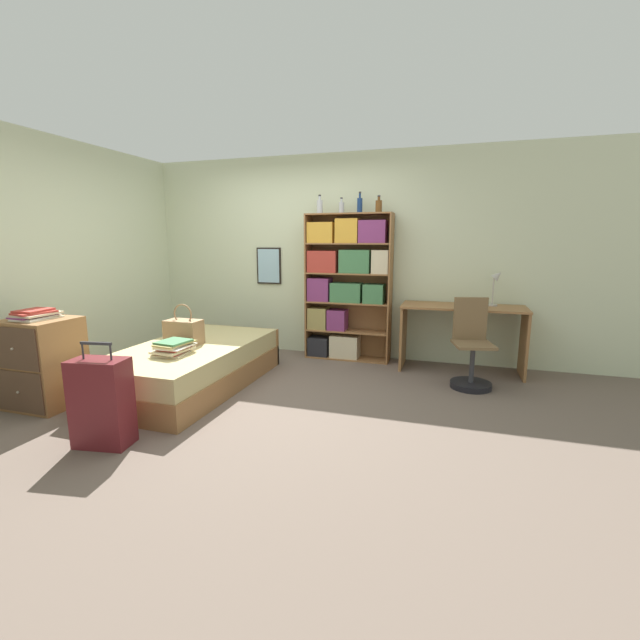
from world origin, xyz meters
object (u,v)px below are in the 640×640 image
object	(u,v)px
bottle_brown	(341,207)
desk_chair	(471,358)
bookcase	(344,284)
bed	(193,366)
bottle_clear	(360,205)
bottle_blue	(379,206)
desk_lamp	(496,281)
bottle_green	(320,206)
suitcase	(102,403)
magazine_pile_on_dresser	(35,315)
desk	(462,325)
dresser	(43,363)
book_stack_on_bed	(174,348)
handbag	(184,332)

from	to	relation	value
bottle_brown	desk_chair	distance (m)	2.37
bottle_brown	bookcase	bearing A→B (deg)	-34.71
bed	bottle_clear	bearing A→B (deg)	47.79
bottle_blue	desk_lamp	xyz separation A→B (m)	(1.37, 0.01, -0.86)
bed	bottle_green	size ratio (longest dim) A/B	9.06
suitcase	bookcase	size ratio (longest dim) A/B	0.43
suitcase	magazine_pile_on_dresser	xyz separation A→B (m)	(-1.12, 0.46, 0.53)
magazine_pile_on_dresser	bed	bearing A→B (deg)	41.92
bottle_brown	desk_chair	xyz separation A→B (m)	(1.60, -0.70, -1.60)
suitcase	bottle_brown	size ratio (longest dim) A/B	4.12
suitcase	bookcase	xyz separation A→B (m)	(1.11, 2.88, 0.64)
magazine_pile_on_dresser	desk	distance (m)	4.35
desk	dresser	bearing A→B (deg)	-148.25
bed	dresser	bearing A→B (deg)	-138.76
bottle_clear	desk	distance (m)	1.89
magazine_pile_on_dresser	bottle_green	world-z (taller)	bottle_green
dresser	bottle_green	size ratio (longest dim) A/B	3.59
magazine_pile_on_dresser	bottle_brown	bearing A→B (deg)	48.41
dresser	bottle_blue	size ratio (longest dim) A/B	4.13
bottle_blue	desk	world-z (taller)	bottle_blue
bottle_green	bottle_blue	distance (m)	0.74
dresser	desk_chair	distance (m)	4.16
book_stack_on_bed	suitcase	xyz separation A→B (m)	(0.07, -0.97, -0.18)
dresser	magazine_pile_on_dresser	bearing A→B (deg)	-77.59
desk_lamp	desk_chair	world-z (taller)	desk_lamp
handbag	book_stack_on_bed	world-z (taller)	handbag
dresser	bookcase	size ratio (longest dim) A/B	0.44
bed	bottle_brown	xyz separation A→B (m)	(1.19, 1.56, 1.70)
bookcase	dresser	bearing A→B (deg)	-132.92
desk	suitcase	bearing A→B (deg)	-132.85
bed	magazine_pile_on_dresser	world-z (taller)	magazine_pile_on_dresser
dresser	bookcase	xyz separation A→B (m)	(2.23, 2.40, 0.57)
dresser	desk	xyz separation A→B (m)	(3.68, 2.28, 0.14)
bed	desk_lamp	bearing A→B (deg)	26.50
handbag	desk_chair	size ratio (longest dim) A/B	0.46
desk_lamp	bottle_blue	bearing A→B (deg)	-179.66
bottle_brown	bottle_clear	distance (m)	0.23
bottle_brown	bottle_clear	world-z (taller)	bottle_clear
bookcase	bottle_green	distance (m)	1.01
magazine_pile_on_dresser	bottle_blue	size ratio (longest dim) A/B	1.89
bottle_clear	desk_lamp	bearing A→B (deg)	-1.90
handbag	bottle_clear	bearing A→B (deg)	46.23
bottle_green	desk_lamp	world-z (taller)	bottle_green
bed	bottle_brown	bearing A→B (deg)	52.81
bottle_clear	desk	world-z (taller)	bottle_clear
handbag	suitcase	distance (m)	1.38
bottle_clear	dresser	bearing A→B (deg)	-134.73
dresser	magazine_pile_on_dresser	size ratio (longest dim) A/B	2.19
suitcase	bottle_brown	distance (m)	3.48
bed	dresser	distance (m)	1.34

